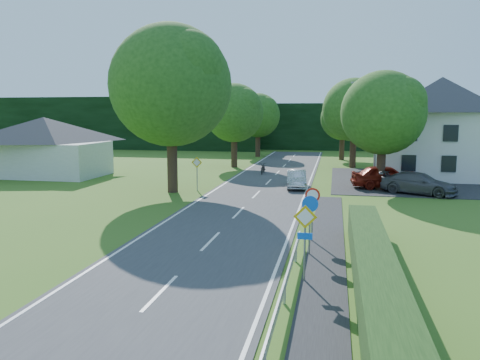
% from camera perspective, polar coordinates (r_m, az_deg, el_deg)
% --- Properties ---
extents(road, '(7.00, 80.00, 0.04)m').
position_cam_1_polar(road, '(28.13, 0.65, -3.19)').
color(road, '#363639').
rests_on(road, ground).
extents(parking_pad, '(14.00, 16.00, 0.04)m').
position_cam_1_polar(parking_pad, '(41.04, 20.94, -0.13)').
color(parking_pad, black).
rests_on(parking_pad, ground).
extents(line_edge_left, '(0.12, 80.00, 0.01)m').
position_cam_1_polar(line_edge_left, '(28.90, -5.70, -2.87)').
color(line_edge_left, white).
rests_on(line_edge_left, road).
extents(line_edge_right, '(0.12, 80.00, 0.01)m').
position_cam_1_polar(line_edge_right, '(27.71, 7.27, -3.37)').
color(line_edge_right, white).
rests_on(line_edge_right, road).
extents(line_centre, '(0.12, 80.00, 0.01)m').
position_cam_1_polar(line_centre, '(28.13, 0.65, -3.14)').
color(line_centre, white).
rests_on(line_centre, road).
extents(tree_main, '(9.40, 9.40, 11.64)m').
position_cam_1_polar(tree_main, '(33.04, -8.39, 8.54)').
color(tree_main, '#224916').
rests_on(tree_main, ground).
extents(tree_left_far, '(7.00, 7.00, 8.58)m').
position_cam_1_polar(tree_left_far, '(48.19, -0.72, 6.66)').
color(tree_left_far, '#224916').
rests_on(tree_left_far, ground).
extents(tree_right_far, '(7.40, 7.40, 9.09)m').
position_cam_1_polar(tree_right_far, '(49.13, 13.71, 6.76)').
color(tree_right_far, '#224916').
rests_on(tree_right_far, ground).
extents(tree_left_back, '(6.60, 6.60, 8.07)m').
position_cam_1_polar(tree_left_back, '(59.90, 2.20, 6.71)').
color(tree_left_back, '#224916').
rests_on(tree_left_back, ground).
extents(tree_right_back, '(6.20, 6.20, 7.56)m').
position_cam_1_polar(tree_right_back, '(57.12, 12.38, 6.20)').
color(tree_right_back, '#224916').
rests_on(tree_right_back, ground).
extents(tree_right_mid, '(7.00, 7.00, 8.58)m').
position_cam_1_polar(tree_right_mid, '(35.27, 16.97, 5.76)').
color(tree_right_mid, '#224916').
rests_on(tree_right_mid, ground).
extents(treeline_left, '(44.00, 6.00, 8.00)m').
position_cam_1_polar(treeline_left, '(76.66, -14.26, 6.76)').
color(treeline_left, black).
rests_on(treeline_left, ground).
extents(treeline_right, '(30.00, 5.00, 7.00)m').
position_cam_1_polar(treeline_right, '(73.17, 13.78, 6.32)').
color(treeline_right, black).
rests_on(treeline_right, ground).
extents(bungalow_left, '(11.00, 6.50, 5.20)m').
position_cam_1_polar(bungalow_left, '(44.92, -22.69, 3.91)').
color(bungalow_left, silver).
rests_on(bungalow_left, ground).
extents(house_white, '(10.60, 8.40, 8.60)m').
position_cam_1_polar(house_white, '(44.00, 23.18, 6.01)').
color(house_white, silver).
rests_on(house_white, ground).
extents(streetlight, '(2.03, 0.18, 8.00)m').
position_cam_1_polar(streetlight, '(37.22, 16.02, 6.17)').
color(streetlight, gray).
rests_on(streetlight, ground).
extents(sign_priority_right, '(0.78, 0.09, 2.59)m').
position_cam_1_polar(sign_priority_right, '(15.56, 7.93, -5.91)').
color(sign_priority_right, gray).
rests_on(sign_priority_right, ground).
extents(sign_roundabout, '(0.64, 0.08, 2.37)m').
position_cam_1_polar(sign_roundabout, '(18.50, 8.52, -4.04)').
color(sign_roundabout, gray).
rests_on(sign_roundabout, ground).
extents(sign_speed_limit, '(0.64, 0.11, 2.37)m').
position_cam_1_polar(sign_speed_limit, '(20.44, 8.82, -2.62)').
color(sign_speed_limit, gray).
rests_on(sign_speed_limit, ground).
extents(sign_priority_left, '(0.78, 0.09, 2.44)m').
position_cam_1_polar(sign_priority_left, '(33.72, -5.28, 1.59)').
color(sign_priority_left, gray).
rests_on(sign_priority_left, ground).
extents(moving_car, '(1.77, 4.08, 1.31)m').
position_cam_1_polar(moving_car, '(34.96, 6.89, 0.11)').
color(moving_car, silver).
rests_on(moving_car, road).
extents(motorcycle, '(0.73, 2.02, 1.05)m').
position_cam_1_polar(motorcycle, '(42.84, 2.84, 1.47)').
color(motorcycle, black).
rests_on(motorcycle, road).
extents(parked_car_red, '(5.29, 2.73, 1.72)m').
position_cam_1_polar(parked_car_red, '(36.12, 17.41, 0.39)').
color(parked_car_red, maroon).
rests_on(parked_car_red, parking_pad).
extents(parked_car_grey, '(5.44, 4.07, 1.47)m').
position_cam_1_polar(parked_car_grey, '(34.41, 20.95, -0.37)').
color(parked_car_grey, '#4C4B51').
rests_on(parked_car_grey, parking_pad).
extents(parked_car_silver_b, '(5.03, 2.38, 1.39)m').
position_cam_1_polar(parked_car_silver_b, '(41.99, 24.08, 0.86)').
color(parked_car_silver_b, silver).
rests_on(parked_car_silver_b, parking_pad).
extents(parasol, '(2.47, 2.50, 1.91)m').
position_cam_1_polar(parasol, '(41.68, 18.12, 1.48)').
color(parasol, '#BD330F').
rests_on(parasol, parking_pad).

